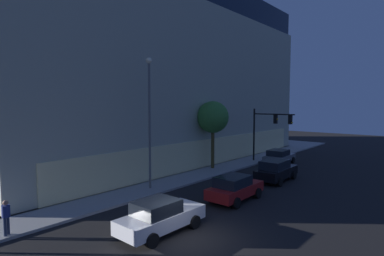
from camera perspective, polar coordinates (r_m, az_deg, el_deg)
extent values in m
plane|color=black|center=(15.14, -0.68, -19.77)|extent=(120.00, 120.00, 0.00)
cube|color=#4C4C51|center=(39.64, -10.72, -4.58)|extent=(38.07, 24.75, 0.15)
cube|color=#FBEDA6|center=(31.16, 3.31, -4.35)|extent=(33.90, 0.60, 2.64)
cube|color=#AFB199|center=(39.21, -10.89, 7.00)|extent=(37.67, 24.35, 15.79)
cube|color=#142236|center=(40.74, -11.09, 20.25)|extent=(36.92, 23.86, 2.92)
cylinder|color=black|center=(34.09, 11.31, -1.19)|extent=(0.18, 0.18, 5.58)
cylinder|color=black|center=(32.83, 14.75, 2.46)|extent=(0.32, 4.53, 0.12)
cube|color=black|center=(32.75, 15.08, 1.57)|extent=(0.33, 0.33, 0.90)
sphere|color=yellow|center=(32.66, 15.36, 1.56)|extent=(0.18, 0.18, 0.18)
cube|color=black|center=(32.05, 17.59, 1.46)|extent=(0.33, 0.33, 0.90)
sphere|color=yellow|center=(31.98, 17.87, 0.95)|extent=(0.18, 0.18, 0.18)
cylinder|color=#606060|center=(22.33, -7.79, 0.32)|extent=(0.16, 0.16, 8.96)
sphere|color=#F9EFC6|center=(22.49, -7.92, 12.17)|extent=(0.44, 0.44, 0.44)
cylinder|color=#4B401E|center=(29.55, 3.82, -3.84)|extent=(0.32, 0.32, 3.65)
sphere|color=#3A7B32|center=(29.28, 3.85, 2.02)|extent=(3.00, 3.00, 3.00)
cylinder|color=#2D3851|center=(17.24, -31.11, -15.27)|extent=(0.14, 0.14, 0.86)
cylinder|color=#2D3851|center=(17.37, -30.69, -15.12)|extent=(0.14, 0.14, 0.86)
cylinder|color=navy|center=(17.09, -30.99, -12.95)|extent=(0.36, 0.36, 0.55)
sphere|color=#A4755E|center=(16.98, -31.04, -11.67)|extent=(0.24, 0.24, 0.24)
cube|color=silver|center=(15.69, -5.58, -16.27)|extent=(4.59, 1.83, 0.67)
cube|color=black|center=(15.25, -6.57, -14.28)|extent=(2.09, 1.62, 0.64)
cube|color=#F9F4CC|center=(17.55, -1.35, -13.99)|extent=(0.12, 0.20, 0.12)
cube|color=#F9F4CC|center=(16.89, 1.40, -14.73)|extent=(0.12, 0.20, 0.12)
cylinder|color=black|center=(17.33, -4.14, -15.41)|extent=(0.67, 0.25, 0.66)
cylinder|color=black|center=(16.20, 0.48, -16.84)|extent=(0.67, 0.25, 0.66)
cylinder|color=black|center=(15.60, -11.90, -17.80)|extent=(0.67, 0.25, 0.66)
cylinder|color=black|center=(14.33, -7.35, -19.81)|extent=(0.67, 0.25, 0.66)
cube|color=maroon|center=(20.64, 7.94, -11.20)|extent=(4.38, 1.89, 0.67)
cube|color=black|center=(20.20, 7.47, -9.64)|extent=(2.30, 1.68, 0.63)
cube|color=#F9F4CC|center=(22.68, 9.58, -9.79)|extent=(0.12, 0.20, 0.12)
cube|color=#F9F4CC|center=(22.17, 12.08, -10.15)|extent=(0.12, 0.20, 0.12)
cylinder|color=black|center=(22.29, 7.73, -10.90)|extent=(0.67, 0.25, 0.67)
cylinder|color=black|center=(21.43, 11.98, -11.59)|extent=(0.67, 0.25, 0.67)
cylinder|color=black|center=(20.13, 3.60, -12.55)|extent=(0.67, 0.25, 0.67)
cylinder|color=black|center=(19.17, 8.16, -13.46)|extent=(0.67, 0.25, 0.67)
cube|color=black|center=(26.26, 15.22, -7.84)|extent=(4.64, 1.94, 0.72)
cube|color=black|center=(25.81, 14.94, -6.47)|extent=(2.56, 1.70, 0.67)
cube|color=#F9F4CC|center=(28.49, 16.02, -6.90)|extent=(0.12, 0.20, 0.12)
cube|color=#F9F4CC|center=(28.10, 18.10, -7.10)|extent=(0.12, 0.20, 0.12)
cylinder|color=black|center=(27.97, 14.65, -7.84)|extent=(0.70, 0.26, 0.70)
cylinder|color=black|center=(27.29, 18.18, -8.22)|extent=(0.70, 0.26, 0.70)
cylinder|color=black|center=(25.45, 12.00, -9.00)|extent=(0.70, 0.26, 0.70)
cylinder|color=black|center=(24.71, 15.83, -9.48)|extent=(0.70, 0.26, 0.70)
cube|color=slate|center=(33.76, 15.72, -5.30)|extent=(4.32, 2.15, 0.61)
cube|color=black|center=(33.37, 15.54, -4.37)|extent=(2.25, 1.85, 0.57)
cube|color=#F9F4CC|center=(35.87, 16.08, -4.74)|extent=(0.13, 0.21, 0.12)
cube|color=#F9F4CC|center=(35.47, 17.84, -4.88)|extent=(0.13, 0.21, 0.12)
cylinder|color=black|center=(35.36, 15.03, -5.35)|extent=(0.64, 0.27, 0.63)
cylinder|color=black|center=(34.69, 18.01, -5.60)|extent=(0.64, 0.27, 0.63)
cylinder|color=black|center=(32.99, 13.29, -6.01)|extent=(0.64, 0.27, 0.63)
cylinder|color=black|center=(32.26, 16.46, -6.31)|extent=(0.64, 0.27, 0.63)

